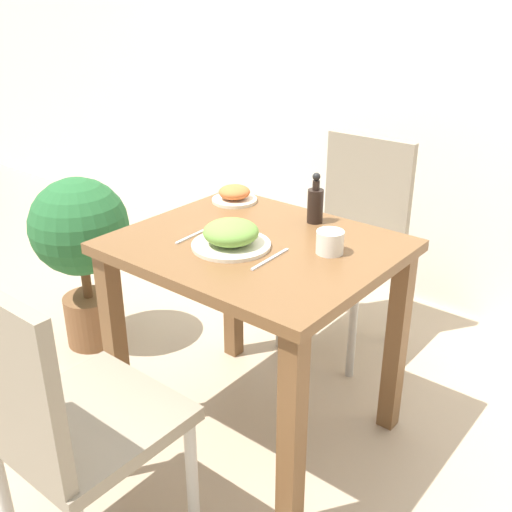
{
  "coord_description": "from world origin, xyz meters",
  "views": [
    {
      "loc": [
        1.09,
        -1.35,
        1.47
      ],
      "look_at": [
        0.0,
        0.0,
        0.68
      ],
      "focal_mm": 42.0,
      "sensor_mm": 36.0,
      "label": 1
    }
  ],
  "objects": [
    {
      "name": "ground_plane",
      "position": [
        0.0,
        0.0,
        0.0
      ],
      "size": [
        16.0,
        16.0,
        0.0
      ],
      "primitive_type": "plane",
      "color": "tan"
    },
    {
      "name": "side_plate",
      "position": [
        -0.3,
        0.25,
        0.75
      ],
      "size": [
        0.17,
        0.17,
        0.06
      ],
      "color": "beige",
      "rests_on": "dining_table"
    },
    {
      "name": "dining_table",
      "position": [
        0.0,
        0.0,
        0.59
      ],
      "size": [
        0.84,
        0.71,
        0.73
      ],
      "color": "brown",
      "rests_on": "ground_plane"
    },
    {
      "name": "chair_far",
      "position": [
        -0.07,
        0.74,
        0.51
      ],
      "size": [
        0.42,
        0.42,
        0.9
      ],
      "color": "gray",
      "rests_on": "ground_plane"
    },
    {
      "name": "food_plate",
      "position": [
        -0.03,
        -0.08,
        0.77
      ],
      "size": [
        0.25,
        0.25,
        0.09
      ],
      "color": "beige",
      "rests_on": "dining_table"
    },
    {
      "name": "sauce_bottle",
      "position": [
        0.05,
        0.26,
        0.79
      ],
      "size": [
        0.05,
        0.05,
        0.17
      ],
      "color": "black",
      "rests_on": "dining_table"
    },
    {
      "name": "potted_plant_left",
      "position": [
        -0.92,
        -0.02,
        0.49
      ],
      "size": [
        0.41,
        0.41,
        0.76
      ],
      "color": "brown",
      "rests_on": "ground_plane"
    },
    {
      "name": "fork_utensil",
      "position": [
        -0.19,
        -0.08,
        0.73
      ],
      "size": [
        0.02,
        0.19,
        0.0
      ],
      "rotation": [
        0.0,
        0.0,
        1.62
      ],
      "color": "silver",
      "rests_on": "dining_table"
    },
    {
      "name": "drink_cup",
      "position": [
        0.23,
        0.07,
        0.76
      ],
      "size": [
        0.08,
        0.08,
        0.07
      ],
      "color": "silver",
      "rests_on": "dining_table"
    },
    {
      "name": "chair_near",
      "position": [
        -0.02,
        -0.74,
        0.51
      ],
      "size": [
        0.42,
        0.42,
        0.9
      ],
      "rotation": [
        0.0,
        0.0,
        3.14
      ],
      "color": "gray",
      "rests_on": "ground_plane"
    },
    {
      "name": "spoon_utensil",
      "position": [
        0.12,
        -0.08,
        0.73
      ],
      "size": [
        0.02,
        0.18,
        0.0
      ],
      "rotation": [
        0.0,
        0.0,
        1.61
      ],
      "color": "silver",
      "rests_on": "dining_table"
    },
    {
      "name": "wall_back",
      "position": [
        0.0,
        1.29,
        1.3
      ],
      "size": [
        8.0,
        0.05,
        2.6
      ],
      "color": "silver",
      "rests_on": "ground_plane"
    }
  ]
}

